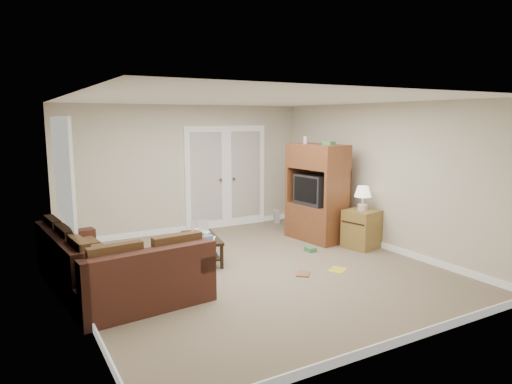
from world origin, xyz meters
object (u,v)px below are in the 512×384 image
sectional_sofa (108,272)px  side_cabinet (362,226)px  tv_armoire (317,192)px  coffee_table (202,248)px

sectional_sofa → side_cabinet: 4.31m
tv_armoire → side_cabinet: (0.34, -0.85, -0.50)m
sectional_sofa → side_cabinet: bearing=-5.5°
sectional_sofa → coffee_table: 1.74m
sectional_sofa → coffee_table: (1.59, 0.70, -0.08)m
side_cabinet → coffee_table: bearing=153.0°
sectional_sofa → side_cabinet: side_cabinet is taller
sectional_sofa → tv_armoire: (3.96, 0.87, 0.60)m
coffee_table → side_cabinet: bearing=-2.9°
coffee_table → tv_armoire: (2.37, 0.17, 0.68)m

